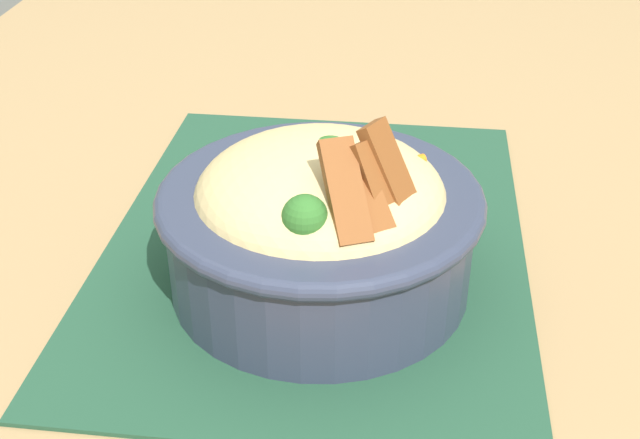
% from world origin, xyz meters
% --- Properties ---
extents(table, '(1.33, 0.90, 0.73)m').
position_xyz_m(table, '(0.00, 0.00, 0.67)').
color(table, '#99754C').
rests_on(table, ground_plane).
extents(placemat, '(0.40, 0.30, 0.00)m').
position_xyz_m(placemat, '(-0.03, -0.00, 0.73)').
color(placemat, '#1E422D').
rests_on(placemat, table).
extents(bowl, '(0.21, 0.21, 0.13)m').
position_xyz_m(bowl, '(-0.08, -0.01, 0.78)').
color(bowl, '#2D3347').
rests_on(bowl, placemat).
extents(fork, '(0.04, 0.13, 0.00)m').
position_xyz_m(fork, '(0.05, -0.00, 0.73)').
color(fork, '#BCBCBC').
rests_on(fork, placemat).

